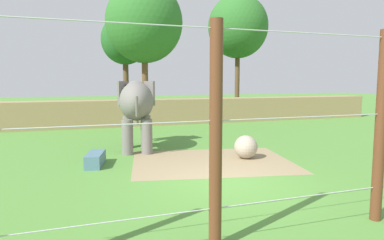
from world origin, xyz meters
The scene contains 10 objects.
ground_plane centered at (0.00, 0.00, 0.00)m, with size 120.00×120.00×0.00m, color #518938.
dirt_patch centered at (0.66, 2.59, 0.00)m, with size 5.58×4.35×0.01m, color #937F5B.
embankment_wall centered at (0.00, 13.91, 0.83)m, with size 36.00×1.80×1.65m, color #997F56.
elephant centered at (-1.46, 5.70, 1.91)m, with size 1.91×3.86×2.89m.
enrichment_ball centered at (2.02, 2.61, 0.43)m, with size 0.87×0.87×0.87m, color tan.
cable_fence centered at (0.00, -3.42, 1.94)m, with size 11.44×0.22×3.87m.
feed_trough centered at (-3.32, 3.33, 0.22)m, with size 0.82×1.48×0.44m.
tree_far_left centered at (0.23, 19.39, 6.05)m, with size 3.73×3.73×8.07m.
tree_left_of_centre centered at (10.82, 20.85, 7.82)m, with size 5.51×5.51×10.75m.
tree_behind_wall centered at (1.10, 16.12, 6.94)m, with size 5.41×5.41×9.81m.
Camera 1 is at (-4.09, -8.73, 2.86)m, focal length 32.67 mm.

